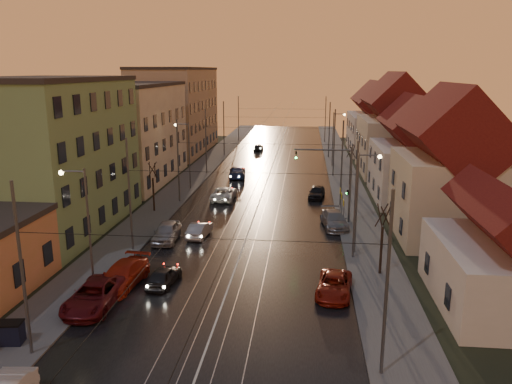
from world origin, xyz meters
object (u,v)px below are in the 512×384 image
(driving_car_3, at_px, (237,172))
(parked_left_2, at_px, (122,275))
(street_lamp_3, at_px, (335,134))
(driving_car_2, at_px, (224,194))
(parked_right_0, at_px, (334,285))
(driving_car_4, at_px, (258,147))
(dumpster, at_px, (11,333))
(parked_right_1, at_px, (334,220))
(driving_car_1, at_px, (199,230))
(street_lamp_0, at_px, (84,216))
(street_lamp_1, at_px, (361,193))
(parked_left_1, at_px, (94,295))
(street_lamp_2, at_px, (187,149))
(driving_car_0, at_px, (164,276))
(parked_right_2, at_px, (317,192))
(parked_left_3, at_px, (167,232))
(traffic_light_mast, at_px, (340,175))

(driving_car_3, bearing_deg, parked_left_2, 78.90)
(street_lamp_3, distance_m, driving_car_2, 24.70)
(parked_right_0, bearing_deg, parked_left_2, -172.52)
(driving_car_4, bearing_deg, dumpster, 86.52)
(driving_car_4, relative_size, dumpster, 3.13)
(driving_car_2, xyz_separation_m, parked_right_1, (11.59, -8.81, 0.01))
(driving_car_1, bearing_deg, street_lamp_0, 70.12)
(street_lamp_1, relative_size, parked_left_2, 1.51)
(parked_left_1, bearing_deg, street_lamp_3, 70.23)
(street_lamp_0, bearing_deg, driving_car_1, 64.98)
(driving_car_4, height_order, parked_right_0, driving_car_4)
(street_lamp_3, relative_size, driving_car_2, 1.54)
(parked_right_1, bearing_deg, street_lamp_2, 133.76)
(street_lamp_1, height_order, driving_car_2, street_lamp_1)
(street_lamp_1, bearing_deg, street_lamp_3, 90.00)
(driving_car_2, height_order, parked_left_1, parked_left_1)
(driving_car_3, bearing_deg, driving_car_2, 84.20)
(dumpster, bearing_deg, parked_left_2, 60.41)
(parked_right_0, bearing_deg, street_lamp_3, 94.37)
(driving_car_0, height_order, dumpster, driving_car_0)
(street_lamp_2, xyz_separation_m, parked_right_2, (15.30, -2.67, -4.20))
(driving_car_0, bearing_deg, parked_left_3, -69.32)
(driving_car_3, height_order, parked_right_0, driving_car_3)
(traffic_light_mast, distance_m, parked_left_2, 21.91)
(driving_car_3, xyz_separation_m, parked_left_1, (-3.51, -37.89, -0.00))
(driving_car_4, bearing_deg, parked_right_2, 108.60)
(street_lamp_2, bearing_deg, street_lamp_1, -47.68)
(traffic_light_mast, xyz_separation_m, driving_car_0, (-12.35, -15.06, -3.97))
(street_lamp_0, bearing_deg, parked_left_2, 13.13)
(driving_car_2, bearing_deg, parked_left_1, 81.91)
(street_lamp_3, xyz_separation_m, parked_right_1, (-1.51, -29.34, -4.15))
(parked_left_1, bearing_deg, parked_right_1, 48.62)
(street_lamp_0, distance_m, driving_car_0, 6.44)
(traffic_light_mast, xyz_separation_m, parked_left_2, (-15.00, -15.51, -3.83))
(parked_left_3, bearing_deg, street_lamp_1, -8.27)
(parked_right_2, bearing_deg, traffic_light_mast, -71.30)
(driving_car_1, distance_m, dumpster, 19.09)
(driving_car_4, relative_size, parked_left_2, 0.71)
(parked_left_3, bearing_deg, driving_car_0, -78.15)
(driving_car_0, height_order, parked_right_0, parked_right_0)
(driving_car_2, xyz_separation_m, parked_left_3, (-2.57, -13.88, 0.07))
(parked_left_1, distance_m, dumpster, 5.26)
(parked_right_1, bearing_deg, driving_car_2, 135.10)
(street_lamp_1, height_order, driving_car_3, street_lamp_1)
(parked_right_0, height_order, parked_right_1, parked_right_1)
(driving_car_2, bearing_deg, driving_car_0, 88.85)
(driving_car_4, relative_size, parked_right_1, 0.74)
(street_lamp_1, bearing_deg, parked_left_3, 174.17)
(street_lamp_0, bearing_deg, driving_car_3, 81.91)
(street_lamp_0, relative_size, street_lamp_1, 1.00)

